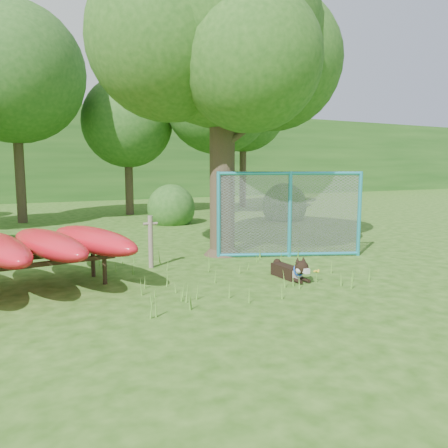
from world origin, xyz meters
name	(u,v)px	position (x,y,z in m)	size (l,w,h in m)	color
ground	(245,288)	(0.00, 0.00, 0.00)	(80.00, 80.00, 0.00)	#21490E
oak_tree	(220,40)	(0.99, 2.91, 5.06)	(6.24, 5.55, 7.59)	#352A1C
wooden_post	(151,240)	(-0.98, 2.32, 0.59)	(0.30, 0.11, 1.12)	#6E6153
kayak_rack	(24,247)	(-3.45, 1.62, 0.78)	(3.68, 3.28, 1.02)	black
husky_dog	(292,270)	(1.10, 0.12, 0.17)	(0.28, 1.12, 0.50)	black
fence_section	(290,214)	(2.33, 1.90, 1.02)	(3.24, 1.45, 3.40)	#29A2C2
wildflower_clump	(317,272)	(1.37, -0.28, 0.20)	(0.11, 0.12, 0.24)	#589430
bg_tree_b	(14,73)	(-3.00, 12.00, 5.61)	(5.20, 5.20, 8.22)	#352A1C
bg_tree_c	(127,122)	(1.50, 13.00, 4.11)	(4.00, 4.00, 6.12)	#352A1C
bg_tree_d	(218,99)	(5.00, 11.00, 5.08)	(4.80, 4.80, 7.50)	#352A1C
bg_tree_e	(243,108)	(8.00, 14.00, 5.23)	(4.60, 4.60, 7.55)	#352A1C
shrub_right	(284,220)	(6.50, 8.00, 0.00)	(1.80, 1.80, 1.80)	#23511A
shrub_mid	(171,224)	(2.00, 9.00, 0.00)	(1.80, 1.80, 1.80)	#23511A
wooded_hillside	(53,155)	(0.00, 28.00, 3.00)	(80.00, 12.00, 6.00)	#23511A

